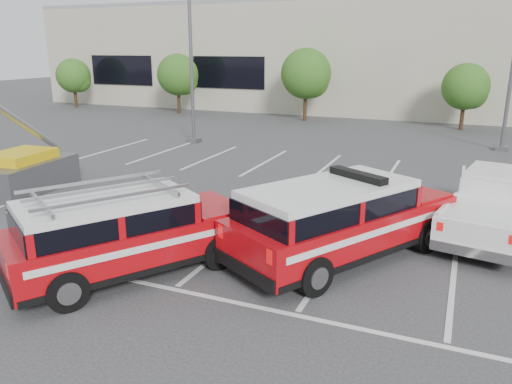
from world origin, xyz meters
TOP-DOWN VIEW (x-y plane):
  - ground at (0.00, 0.00)m, footprint 120.00×120.00m
  - stall_markings at (0.00, 4.50)m, footprint 23.00×15.00m
  - convention_building at (0.18, 31.86)m, footprint 60.00×16.99m
  - tree_far_left at (-24.91, 22.05)m, footprint 2.77×2.77m
  - tree_left at (-14.91, 22.05)m, footprint 3.07×3.07m
  - tree_mid_left at (-4.91, 22.05)m, footprint 3.37×3.37m
  - tree_mid_right at (5.09, 22.05)m, footprint 2.77×2.77m
  - light_pole_left at (-8.00, 12.00)m, footprint 0.90×0.60m
  - fire_chief_suv at (2.82, 0.11)m, footprint 4.82×6.16m
  - white_pickup at (6.25, 3.35)m, footprint 2.87×5.76m
  - ladder_suv at (-1.36, -2.54)m, footprint 4.56×5.52m
  - utility_rig at (-9.05, 1.52)m, footprint 3.16×3.87m

SIDE VIEW (x-z plane):
  - ground at x=0.00m, z-range 0.00..0.00m
  - stall_markings at x=0.00m, z-range 0.00..0.01m
  - utility_rig at x=-9.05m, z-range -0.95..2.20m
  - white_pickup at x=6.25m, z-range -0.17..1.52m
  - ladder_suv at x=-1.36m, z-range -0.21..1.86m
  - fire_chief_suv at x=2.82m, z-range -0.19..1.88m
  - tree_far_left at x=-24.91m, z-range 0.51..4.50m
  - tree_mid_right at x=5.09m, z-range 0.51..4.50m
  - tree_left at x=-14.91m, z-range 0.56..4.98m
  - tree_mid_left at x=-4.91m, z-range 0.62..5.46m
  - convention_building at x=0.18m, z-range -1.88..11.32m
  - light_pole_left at x=-8.00m, z-range 0.07..10.31m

